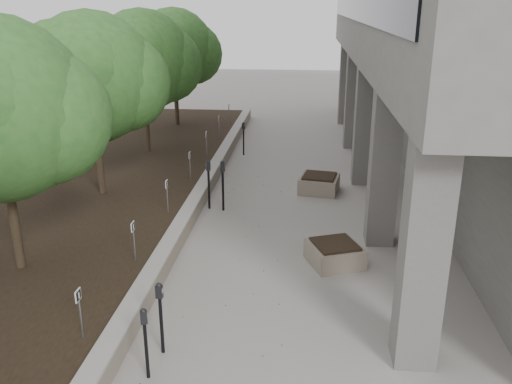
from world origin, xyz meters
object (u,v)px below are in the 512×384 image
at_px(crabapple_tree_2, 3,148).
at_px(planter_back, 319,183).
at_px(crabapple_tree_3, 94,105).
at_px(parking_meter_1, 146,344).
at_px(parking_meter_2, 161,318).
at_px(parking_meter_4, 209,185).
at_px(parking_meter_3, 223,186).
at_px(crabapple_tree_5, 175,67).
at_px(crabapple_tree_4, 144,82).
at_px(parking_meter_5, 244,139).
at_px(planter_front, 335,253).

relative_size(crabapple_tree_2, planter_back, 4.41).
relative_size(crabapple_tree_3, parking_meter_1, 4.10).
height_order(parking_meter_2, parking_meter_4, parking_meter_4).
bearing_deg(parking_meter_3, parking_meter_2, -104.21).
bearing_deg(parking_meter_1, crabapple_tree_5, 83.96).
bearing_deg(parking_meter_1, parking_meter_3, 71.68).
xyz_separation_m(parking_meter_2, parking_meter_4, (-0.44, 7.20, 0.07)).
xyz_separation_m(crabapple_tree_4, crabapple_tree_5, (0.00, 5.00, 0.00)).
relative_size(crabapple_tree_3, parking_meter_2, 3.86).
xyz_separation_m(crabapple_tree_5, parking_meter_5, (3.68, -3.81, -2.43)).
relative_size(crabapple_tree_3, parking_meter_3, 3.47).
xyz_separation_m(crabapple_tree_2, parking_meter_4, (3.35, 4.97, -2.35)).
bearing_deg(parking_meter_4, planter_front, -58.95).
relative_size(crabapple_tree_4, parking_meter_4, 3.53).
xyz_separation_m(crabapple_tree_2, parking_meter_3, (3.79, 4.86, -2.34)).
bearing_deg(parking_meter_2, parking_meter_4, 98.38).
distance_m(crabapple_tree_3, parking_meter_1, 9.09).
distance_m(crabapple_tree_5, parking_meter_2, 17.80).
bearing_deg(parking_meter_4, crabapple_tree_4, 107.36).
relative_size(crabapple_tree_2, parking_meter_2, 3.86).
distance_m(crabapple_tree_2, parking_meter_1, 5.33).
bearing_deg(crabapple_tree_5, planter_front, -62.41).
relative_size(parking_meter_4, planter_front, 1.33).
bearing_deg(crabapple_tree_5, planter_back, -50.45).
height_order(crabapple_tree_4, parking_meter_2, crabapple_tree_4).
distance_m(parking_meter_3, planter_front, 4.59).
relative_size(crabapple_tree_5, parking_meter_4, 3.53).
distance_m(parking_meter_2, parking_meter_5, 13.42).
distance_m(crabapple_tree_4, parking_meter_5, 4.56).
relative_size(parking_meter_3, planter_back, 1.27).
height_order(parking_meter_3, planter_front, parking_meter_3).
relative_size(parking_meter_3, parking_meter_4, 1.02).
height_order(crabapple_tree_2, parking_meter_4, crabapple_tree_2).
bearing_deg(parking_meter_3, parking_meter_4, 151.96).
xyz_separation_m(crabapple_tree_4, parking_meter_1, (3.72, -12.93, -2.46)).
bearing_deg(crabapple_tree_3, crabapple_tree_2, -90.00).
bearing_deg(parking_meter_5, planter_back, -35.22).
bearing_deg(parking_meter_3, planter_back, 20.58).
xyz_separation_m(parking_meter_3, planter_back, (2.91, 2.02, -0.50)).
relative_size(parking_meter_2, planter_back, 1.14).
relative_size(parking_meter_1, planter_back, 1.08).
height_order(crabapple_tree_2, parking_meter_1, crabapple_tree_2).
bearing_deg(crabapple_tree_4, parking_meter_4, -56.35).
bearing_deg(parking_meter_2, parking_meter_1, -90.74).
bearing_deg(crabapple_tree_4, crabapple_tree_3, -90.00).
bearing_deg(crabapple_tree_3, parking_meter_4, -0.43).
distance_m(crabapple_tree_3, planter_back, 7.52).
bearing_deg(crabapple_tree_4, crabapple_tree_5, 90.00).
height_order(crabapple_tree_4, parking_meter_3, crabapple_tree_4).
distance_m(parking_meter_1, planter_front, 5.61).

